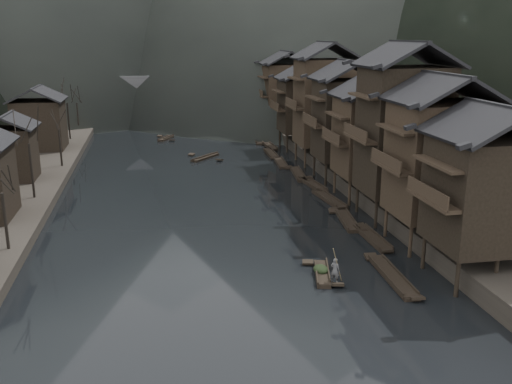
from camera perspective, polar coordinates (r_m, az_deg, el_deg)
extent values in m
plane|color=black|center=(45.31, -3.40, -6.14)|extent=(300.00, 300.00, 0.00)
cube|color=#2D2823|center=(92.41, 15.47, 5.15)|extent=(40.00, 200.00, 1.80)
cylinder|color=black|center=(39.90, 19.49, -8.15)|extent=(0.30, 0.30, 2.90)
cylinder|color=black|center=(43.77, 16.42, -5.75)|extent=(0.30, 0.30, 2.90)
cylinder|color=black|center=(41.29, 22.84, -7.68)|extent=(0.30, 0.30, 2.90)
cylinder|color=black|center=(45.05, 19.56, -5.41)|extent=(0.30, 0.30, 2.90)
cube|color=black|center=(41.78, 22.21, 0.00)|extent=(7.00, 6.00, 7.52)
cube|color=#2F241A|center=(39.90, 17.29, -0.79)|extent=(1.20, 5.70, 0.25)
cylinder|color=#2F241A|center=(45.61, 15.19, -4.78)|extent=(0.30, 0.30, 2.90)
cylinder|color=#2F241A|center=(49.72, 12.85, -2.92)|extent=(0.30, 0.30, 2.90)
cylinder|color=#2F241A|center=(46.83, 18.24, -4.49)|extent=(0.30, 0.30, 2.90)
cylinder|color=#2F241A|center=(50.84, 15.71, -2.70)|extent=(0.30, 0.30, 2.90)
cube|color=#2F241A|center=(47.46, 17.85, 3.12)|extent=(7.00, 6.00, 9.02)
cube|color=#2F241A|center=(45.82, 13.38, 2.44)|extent=(1.20, 5.70, 0.25)
cylinder|color=black|center=(51.64, 11.91, -2.16)|extent=(0.30, 0.30, 2.90)
cylinder|color=black|center=(55.91, 10.08, -0.70)|extent=(0.30, 0.30, 2.90)
cylinder|color=black|center=(52.72, 14.68, -1.98)|extent=(0.30, 0.30, 2.90)
cylinder|color=black|center=(56.91, 12.68, -0.55)|extent=(0.30, 0.30, 2.90)
cube|color=black|center=(53.41, 14.46, 5.96)|extent=(7.00, 6.00, 11.34)
cube|color=#2F241A|center=(51.96, 10.39, 5.31)|extent=(1.20, 5.70, 0.25)
cylinder|color=#2F241A|center=(57.89, 9.33, -0.10)|extent=(0.30, 0.30, 2.90)
cylinder|color=#2F241A|center=(62.27, 7.87, 1.08)|extent=(0.30, 0.30, 2.90)
cylinder|color=#2F241A|center=(58.86, 11.85, 0.03)|extent=(0.30, 0.30, 2.90)
cylinder|color=#2F241A|center=(63.17, 10.24, 1.18)|extent=(0.30, 0.30, 2.90)
cube|color=#2F241A|center=(60.02, 11.59, 5.52)|extent=(7.00, 6.00, 7.95)
cube|color=#2F241A|center=(58.72, 7.93, 5.07)|extent=(1.20, 5.70, 0.25)
cylinder|color=black|center=(65.22, 7.00, 1.77)|extent=(0.30, 0.30, 2.90)
cylinder|color=black|center=(69.69, 5.84, 2.70)|extent=(0.30, 0.30, 2.90)
cylinder|color=black|center=(66.08, 9.28, 1.86)|extent=(0.30, 0.30, 2.90)
cylinder|color=black|center=(70.50, 7.99, 2.78)|extent=(0.30, 0.30, 2.90)
cube|color=black|center=(67.32, 9.10, 7.18)|extent=(7.00, 6.00, 9.04)
cube|color=#2F241A|center=(66.17, 5.79, 6.75)|extent=(1.20, 5.70, 0.25)
cylinder|color=#2F241A|center=(73.64, 4.93, 3.42)|extent=(0.30, 0.30, 2.90)
cylinder|color=#2F241A|center=(78.18, 4.01, 4.16)|extent=(0.30, 0.30, 2.90)
cylinder|color=#2F241A|center=(74.40, 6.98, 3.49)|extent=(0.30, 0.30, 2.90)
cylinder|color=#2F241A|center=(78.89, 5.95, 4.22)|extent=(0.30, 0.30, 2.90)
cube|color=#2F241A|center=(75.67, 6.87, 8.91)|extent=(7.00, 6.00, 10.97)
cube|color=#2F241A|center=(74.66, 3.88, 8.47)|extent=(1.20, 5.70, 0.25)
cylinder|color=black|center=(83.13, 3.13, 4.86)|extent=(0.30, 0.30, 2.90)
cylinder|color=black|center=(87.72, 2.40, 5.44)|extent=(0.30, 0.30, 2.90)
cylinder|color=black|center=(83.80, 4.96, 4.91)|extent=(0.30, 0.30, 2.90)
cylinder|color=black|center=(88.36, 4.14, 5.48)|extent=(0.30, 0.30, 2.90)
cube|color=black|center=(85.40, 4.85, 8.61)|extent=(7.00, 6.00, 7.68)
cube|color=#2F241A|center=(84.49, 2.19, 8.31)|extent=(1.20, 5.70, 0.25)
cylinder|color=#2F241A|center=(94.66, 1.43, 6.20)|extent=(0.30, 0.30, 2.90)
cylinder|color=#2F241A|center=(99.30, 0.86, 6.64)|extent=(0.30, 0.30, 2.90)
cylinder|color=#2F241A|center=(95.25, 3.06, 6.24)|extent=(0.30, 0.30, 2.90)
cylinder|color=#2F241A|center=(99.87, 2.42, 6.68)|extent=(0.30, 0.30, 2.90)
cube|color=#2F241A|center=(96.88, 2.98, 9.92)|extent=(7.00, 6.00, 9.20)
cube|color=#2F241A|center=(96.08, 0.62, 9.61)|extent=(1.20, 5.70, 0.25)
cube|color=black|center=(68.79, -23.31, 3.72)|extent=(5.00, 5.00, 5.80)
cube|color=black|center=(86.09, -20.82, 6.47)|extent=(6.50, 6.50, 6.80)
cylinder|color=black|center=(60.40, -21.65, 2.22)|extent=(0.24, 0.24, 5.45)
cylinder|color=black|center=(74.14, -19.62, 4.37)|extent=(0.24, 0.24, 4.54)
cylinder|color=black|center=(92.90, -17.87, 6.95)|extent=(0.24, 0.24, 5.56)
cylinder|color=black|center=(102.48, -17.20, 7.43)|extent=(0.24, 0.24, 4.44)
cube|color=black|center=(41.91, 13.42, -8.20)|extent=(1.39, 7.47, 0.30)
cube|color=black|center=(41.83, 13.44, -7.98)|extent=(1.44, 7.32, 0.10)
cube|color=black|center=(44.82, 11.46, -6.29)|extent=(0.97, 0.95, 0.36)
cube|color=black|center=(38.98, 15.73, -10.02)|extent=(0.97, 0.95, 0.36)
cube|color=black|center=(49.00, 11.53, -4.54)|extent=(1.20, 6.37, 0.30)
cube|color=black|center=(48.94, 11.54, -4.34)|extent=(1.26, 6.25, 0.10)
cube|color=black|center=(51.65, 10.35, -3.26)|extent=(0.95, 0.80, 0.33)
cube|color=black|center=(46.31, 12.87, -5.64)|extent=(0.95, 0.80, 0.33)
cube|color=black|center=(53.01, 9.08, -2.86)|extent=(1.83, 6.13, 0.30)
cube|color=black|center=(52.95, 9.09, -2.68)|extent=(1.87, 6.01, 0.10)
cube|color=black|center=(55.44, 7.77, -1.83)|extent=(1.02, 0.86, 0.33)
cube|color=black|center=(50.53, 10.54, -3.70)|extent=(1.02, 0.86, 0.33)
cube|color=black|center=(59.45, 7.31, -0.75)|extent=(1.87, 6.90, 0.30)
cube|color=black|center=(59.40, 7.32, -0.59)|extent=(1.91, 6.77, 0.10)
cube|color=black|center=(62.50, 6.75, 0.21)|extent=(1.02, 0.94, 0.35)
cube|color=black|center=(56.34, 7.94, -1.55)|extent=(1.02, 0.94, 0.35)
cube|color=black|center=(65.06, 5.68, 0.73)|extent=(1.83, 6.25, 0.30)
cube|color=black|center=(65.01, 5.68, 0.88)|extent=(1.87, 6.14, 0.10)
cube|color=black|center=(67.85, 5.29, 1.49)|extent=(1.02, 0.87, 0.33)
cube|color=black|center=(62.20, 6.11, 0.16)|extent=(1.02, 0.87, 0.33)
cube|color=black|center=(69.78, 4.23, 1.79)|extent=(1.84, 7.19, 0.30)
cube|color=black|center=(69.74, 4.23, 1.93)|extent=(1.88, 7.06, 0.10)
cube|color=black|center=(72.87, 3.29, 2.51)|extent=(1.02, 0.97, 0.35)
cube|color=black|center=(66.66, 5.26, 1.23)|extent=(1.02, 0.97, 0.35)
cube|color=black|center=(75.82, 2.45, 2.93)|extent=(1.61, 6.34, 0.30)
cube|color=black|center=(75.78, 2.46, 3.06)|extent=(1.66, 6.22, 0.10)
cube|color=black|center=(78.59, 1.79, 3.50)|extent=(1.00, 0.85, 0.33)
cube|color=black|center=(72.99, 3.17, 2.54)|extent=(1.00, 0.85, 0.33)
cube|color=black|center=(81.36, 1.52, 3.82)|extent=(1.24, 6.07, 0.30)
cube|color=black|center=(81.33, 1.52, 3.94)|extent=(1.30, 5.95, 0.10)
cube|color=black|center=(84.11, 1.07, 4.31)|extent=(0.95, 0.77, 0.33)
cube|color=black|center=(78.58, 2.01, 3.49)|extent=(0.95, 0.77, 0.33)
cube|color=black|center=(87.03, 1.38, 4.59)|extent=(1.35, 5.86, 0.30)
cube|color=black|center=(86.99, 1.38, 4.71)|extent=(1.40, 5.75, 0.10)
cube|color=black|center=(89.71, 1.09, 5.02)|extent=(0.96, 0.76, 0.32)
cube|color=black|center=(84.29, 1.69, 4.33)|extent=(0.96, 0.76, 0.32)
cube|color=black|center=(92.23, 0.19, 5.23)|extent=(1.81, 7.73, 0.30)
cube|color=black|center=(92.20, 0.19, 5.34)|extent=(1.85, 7.58, 0.10)
cube|color=black|center=(95.69, -0.42, 5.69)|extent=(1.02, 1.02, 0.37)
cube|color=black|center=(88.73, 0.84, 4.90)|extent=(1.02, 1.02, 0.37)
cube|color=black|center=(99.11, -0.12, 5.95)|extent=(1.19, 7.60, 0.30)
cube|color=black|center=(99.08, -0.12, 6.06)|extent=(1.24, 7.44, 0.10)
cube|color=black|center=(102.62, -0.51, 6.36)|extent=(0.95, 0.94, 0.37)
cube|color=black|center=(95.57, 0.30, 5.68)|extent=(0.95, 0.94, 0.37)
cube|color=black|center=(79.40, -5.11, 3.46)|extent=(4.38, 5.04, 0.30)
cube|color=black|center=(79.37, -5.11, 3.59)|extent=(4.34, 4.98, 0.10)
cube|color=black|center=(81.30, -6.47, 3.81)|extent=(1.10, 1.08, 0.32)
cube|color=black|center=(77.49, -3.68, 3.30)|extent=(1.10, 1.08, 0.32)
cube|color=black|center=(94.81, -9.01, 5.32)|extent=(2.85, 4.70, 0.30)
cube|color=black|center=(94.78, -9.01, 5.43)|extent=(2.85, 4.63, 0.10)
cube|color=black|center=(96.79, -9.60, 5.59)|extent=(1.02, 0.89, 0.29)
cube|color=black|center=(92.79, -8.40, 5.21)|extent=(1.02, 0.89, 0.29)
cube|color=black|center=(105.79, -5.21, 6.50)|extent=(1.90, 4.77, 0.30)
cube|color=black|center=(105.77, -5.21, 6.60)|extent=(1.93, 4.69, 0.10)
cube|color=black|center=(107.90, -5.55, 6.75)|extent=(0.95, 0.74, 0.29)
cube|color=black|center=(103.65, -4.85, 6.40)|extent=(0.95, 0.74, 0.29)
cube|color=#4C4C4F|center=(114.31, -8.01, 10.65)|extent=(40.00, 6.00, 1.60)
cube|color=#4C4C4F|center=(111.52, -7.97, 11.21)|extent=(40.00, 0.50, 1.00)
cube|color=#4C4C4F|center=(116.90, -8.10, 11.40)|extent=(40.00, 0.50, 1.00)
cube|color=#4C4C4F|center=(114.96, -14.99, 8.30)|extent=(3.20, 6.00, 6.40)
cube|color=#4C4C4F|center=(114.61, -10.21, 8.56)|extent=(3.20, 6.00, 6.40)
cube|color=#4C4C4F|center=(114.99, -5.67, 8.75)|extent=(3.20, 6.00, 6.40)
cube|color=#4C4C4F|center=(116.16, -0.94, 8.89)|extent=(3.20, 6.00, 6.40)
cube|color=black|center=(41.47, 6.64, -8.12)|extent=(1.96, 4.53, 0.30)
cube|color=black|center=(41.40, 6.65, -7.89)|extent=(1.99, 4.46, 0.10)
cube|color=black|center=(43.11, 5.22, -6.93)|extent=(0.93, 0.73, 0.29)
cube|color=black|center=(39.76, 8.20, -9.04)|extent=(0.93, 0.73, 0.29)
ellipsoid|color=black|center=(41.41, 6.51, -7.25)|extent=(1.06, 1.39, 0.64)
imported|color=#565658|center=(39.69, 7.92, -7.44)|extent=(0.77, 0.75, 1.78)
cylinder|color=#8C7A51|center=(38.82, 8.35, -3.91)|extent=(1.34, 1.47, 3.37)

